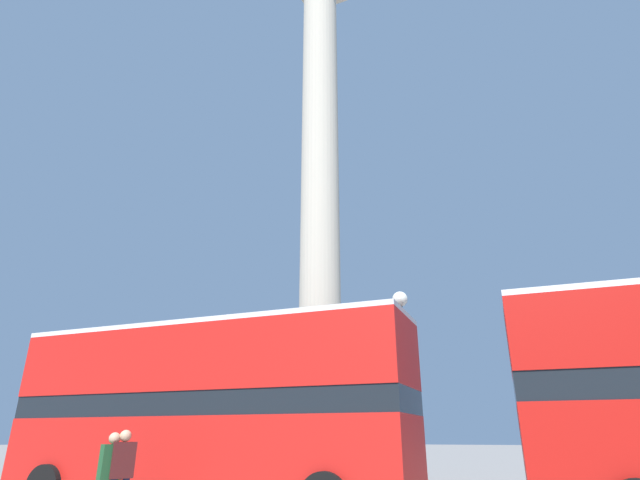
{
  "coord_description": "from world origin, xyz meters",
  "views": [
    {
      "loc": [
        7.97,
        -18.05,
        1.62
      ],
      "look_at": [
        0.0,
        0.0,
        9.41
      ],
      "focal_mm": 28.0,
      "sensor_mm": 36.0,
      "label": 1
    }
  ],
  "objects_px": {
    "bus_b": "(208,404)",
    "pedestrian_by_plinth": "(110,473)",
    "equestrian_statue": "(204,428)",
    "pedestrian_near_lamp": "(121,471)",
    "monument_column": "(320,272)",
    "street_lamp": "(404,359)"
  },
  "relations": [
    {
      "from": "bus_b",
      "to": "pedestrian_by_plinth",
      "type": "distance_m",
      "value": 3.03
    },
    {
      "from": "equestrian_statue",
      "to": "pedestrian_near_lamp",
      "type": "height_order",
      "value": "equestrian_statue"
    },
    {
      "from": "bus_b",
      "to": "equestrian_statue",
      "type": "distance_m",
      "value": 15.69
    },
    {
      "from": "equestrian_statue",
      "to": "pedestrian_by_plinth",
      "type": "distance_m",
      "value": 17.79
    },
    {
      "from": "monument_column",
      "to": "street_lamp",
      "type": "xyz_separation_m",
      "value": [
        3.85,
        -2.06,
        -4.03
      ]
    },
    {
      "from": "monument_column",
      "to": "pedestrian_by_plinth",
      "type": "relative_size",
      "value": 15.12
    },
    {
      "from": "pedestrian_by_plinth",
      "to": "monument_column",
      "type": "bearing_deg",
      "value": -162.19
    },
    {
      "from": "equestrian_statue",
      "to": "bus_b",
      "type": "bearing_deg",
      "value": -81.74
    },
    {
      "from": "equestrian_statue",
      "to": "street_lamp",
      "type": "distance_m",
      "value": 15.21
    },
    {
      "from": "pedestrian_by_plinth",
      "to": "equestrian_statue",
      "type": "bearing_deg",
      "value": -130.51
    },
    {
      "from": "monument_column",
      "to": "equestrian_statue",
      "type": "xyz_separation_m",
      "value": [
        -9.21,
        5.49,
        -5.94
      ]
    },
    {
      "from": "bus_b",
      "to": "pedestrian_by_plinth",
      "type": "bearing_deg",
      "value": -98.31
    },
    {
      "from": "bus_b",
      "to": "pedestrian_by_plinth",
      "type": "height_order",
      "value": "bus_b"
    },
    {
      "from": "pedestrian_near_lamp",
      "to": "pedestrian_by_plinth",
      "type": "height_order",
      "value": "pedestrian_near_lamp"
    },
    {
      "from": "pedestrian_by_plinth",
      "to": "street_lamp",
      "type": "bearing_deg",
      "value": 171.41
    },
    {
      "from": "bus_b",
      "to": "equestrian_statue",
      "type": "height_order",
      "value": "equestrian_statue"
    },
    {
      "from": "street_lamp",
      "to": "pedestrian_by_plinth",
      "type": "bearing_deg",
      "value": -117.62
    },
    {
      "from": "monument_column",
      "to": "bus_b",
      "type": "xyz_separation_m",
      "value": [
        0.07,
        -7.15,
        -5.6
      ]
    },
    {
      "from": "monument_column",
      "to": "equestrian_statue",
      "type": "height_order",
      "value": "monument_column"
    },
    {
      "from": "monument_column",
      "to": "pedestrian_near_lamp",
      "type": "xyz_separation_m",
      "value": [
        -0.07,
        -9.67,
        -6.99
      ]
    },
    {
      "from": "equestrian_statue",
      "to": "street_lamp",
      "type": "relative_size",
      "value": 1.05
    },
    {
      "from": "monument_column",
      "to": "pedestrian_by_plinth",
      "type": "distance_m",
      "value": 12.07
    }
  ]
}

